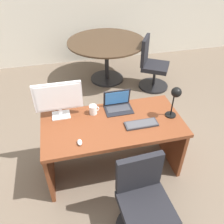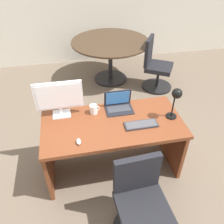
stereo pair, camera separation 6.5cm
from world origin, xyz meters
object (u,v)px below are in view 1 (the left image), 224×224
(mouse, at_px, (80,142))
(desk_lamp, at_px, (175,96))
(monitor, at_px, (58,98))
(desk, at_px, (112,134))
(coffee_mug, at_px, (93,110))
(meeting_table, at_px, (107,51))
(laptop, at_px, (118,103))
(keyboard, at_px, (141,124))
(meeting_chair_near, at_px, (152,68))
(office_chair, at_px, (143,206))

(mouse, bearing_deg, desk_lamp, 9.90)
(monitor, xyz_separation_m, desk_lamp, (1.21, -0.31, 0.04))
(desk, distance_m, coffee_mug, 0.36)
(monitor, height_order, coffee_mug, monitor)
(desk_lamp, relative_size, meeting_table, 0.27)
(monitor, xyz_separation_m, laptop, (0.66, 0.00, -0.18))
(monitor, relative_size, coffee_mug, 4.43)
(meeting_table, bearing_deg, keyboard, -92.94)
(mouse, bearing_deg, monitor, 107.04)
(monitor, distance_m, meeting_chair_near, 2.36)
(mouse, height_order, coffee_mug, coffee_mug)
(coffee_mug, bearing_deg, meeting_table, 73.68)
(meeting_chair_near, bearing_deg, coffee_mug, -130.86)
(laptop, xyz_separation_m, office_chair, (-0.02, -1.07, -0.46))
(keyboard, relative_size, office_chair, 0.41)
(desk, height_order, laptop, laptop)
(laptop, distance_m, desk_lamp, 0.67)
(meeting_table, bearing_deg, laptop, -98.44)
(mouse, bearing_deg, desk, 35.51)
(keyboard, bearing_deg, monitor, 156.61)
(keyboard, height_order, mouse, mouse)
(desk, relative_size, laptop, 4.86)
(meeting_table, relative_size, meeting_chair_near, 1.52)
(monitor, bearing_deg, keyboard, -23.39)
(keyboard, bearing_deg, office_chair, -105.07)
(office_chair, bearing_deg, meeting_table, 84.20)
(monitor, distance_m, desk_lamp, 1.25)
(mouse, distance_m, desk_lamp, 1.11)
(office_chair, relative_size, meeting_table, 0.60)
(desk_lamp, height_order, coffee_mug, desk_lamp)
(meeting_chair_near, bearing_deg, desk_lamp, -105.39)
(monitor, xyz_separation_m, mouse, (0.15, -0.49, -0.23))
(monitor, xyz_separation_m, meeting_chair_near, (1.71, 1.51, -0.60))
(mouse, xyz_separation_m, coffee_mug, (0.21, 0.45, 0.04))
(keyboard, distance_m, meeting_table, 2.34)
(keyboard, height_order, office_chair, office_chair)
(meeting_table, height_order, meeting_chair_near, meeting_chair_near)
(laptop, bearing_deg, office_chair, -90.88)
(coffee_mug, height_order, meeting_table, coffee_mug)
(laptop, relative_size, mouse, 3.85)
(desk, xyz_separation_m, monitor, (-0.54, 0.21, 0.45))
(mouse, xyz_separation_m, desk_lamp, (1.06, 0.18, 0.26))
(office_chair, relative_size, meeting_chair_near, 0.91)
(coffee_mug, relative_size, meeting_chair_near, 0.12)
(coffee_mug, distance_m, meeting_chair_near, 2.10)
(mouse, relative_size, meeting_table, 0.06)
(desk, relative_size, coffee_mug, 13.23)
(coffee_mug, xyz_separation_m, office_chair, (0.28, -1.02, -0.44))
(monitor, relative_size, keyboard, 1.44)
(meeting_table, bearing_deg, desk_lamp, -83.56)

